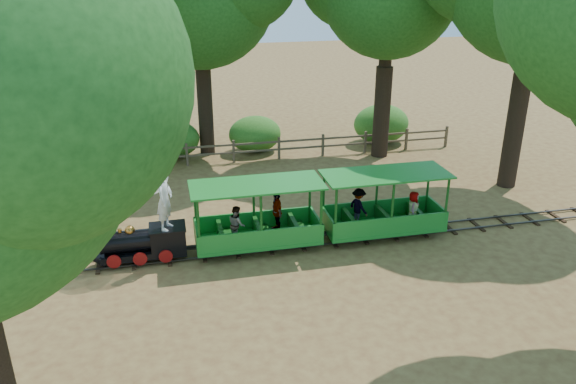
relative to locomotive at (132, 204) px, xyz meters
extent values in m
plane|color=olive|center=(4.89, -0.06, -1.81)|extent=(90.00, 90.00, 0.00)
cube|color=#3F3D3A|center=(4.89, -0.36, -1.73)|extent=(22.00, 0.05, 0.05)
cube|color=#3F3D3A|center=(4.89, 0.24, -1.73)|extent=(22.00, 0.05, 0.05)
cube|color=#382314|center=(4.89, -0.06, -1.78)|extent=(0.12, 1.00, 0.05)
cube|color=#382314|center=(-0.11, -0.06, -1.78)|extent=(0.12, 1.00, 0.05)
cube|color=#382314|center=(9.89, -0.06, -1.78)|extent=(0.12, 1.00, 0.05)
cube|color=black|center=(0.19, -0.06, -1.51)|extent=(2.42, 0.77, 0.20)
cylinder|color=black|center=(-0.20, -0.06, -1.10)|extent=(1.54, 0.62, 0.62)
cylinder|color=black|center=(-0.80, -0.06, -0.55)|extent=(0.18, 0.18, 0.48)
sphere|color=#C17D2E|center=(-0.14, -0.06, -0.77)|extent=(0.29, 0.29, 0.29)
cylinder|color=#C17D2E|center=(-0.42, -0.06, -0.75)|extent=(0.11, 0.11, 0.11)
cube|color=black|center=(0.90, -0.06, -1.11)|extent=(0.99, 0.77, 0.61)
cube|color=black|center=(0.90, -0.06, -0.78)|extent=(1.05, 0.84, 0.04)
cone|color=black|center=(-1.13, -0.06, -1.53)|extent=(0.50, 0.70, 0.70)
cylinder|color=#C17D2E|center=(-1.00, -0.06, -0.99)|extent=(0.11, 0.15, 0.15)
cylinder|color=maroon|center=(-0.64, -0.46, -1.51)|extent=(0.40, 0.07, 0.40)
cylinder|color=maroon|center=(-0.64, 0.34, -1.51)|extent=(0.40, 0.07, 0.40)
cylinder|color=maroon|center=(0.08, -0.46, -1.51)|extent=(0.40, 0.07, 0.40)
cylinder|color=maroon|center=(0.08, 0.34, -1.51)|extent=(0.40, 0.07, 0.40)
cylinder|color=maroon|center=(0.79, -0.46, -1.51)|extent=(0.40, 0.07, 0.40)
cylinder|color=maroon|center=(0.79, 0.34, -1.51)|extent=(0.40, 0.07, 0.40)
sphere|color=white|center=(-0.69, -0.01, 0.07)|extent=(0.99, 0.99, 0.99)
sphere|color=white|center=(-0.25, 0.04, 0.46)|extent=(1.32, 1.32, 1.32)
sphere|color=white|center=(0.52, 0.09, 0.79)|extent=(1.10, 1.10, 1.10)
imported|color=silver|center=(0.90, -0.18, 0.14)|extent=(0.65, 0.77, 1.80)
cube|color=#1C8028|center=(3.55, -0.06, -1.47)|extent=(3.73, 1.43, 0.11)
cube|color=#124E16|center=(3.55, -0.06, -1.60)|extent=(3.36, 0.55, 0.15)
cube|color=#1C8028|center=(3.55, -0.73, -1.14)|extent=(3.73, 0.07, 0.55)
cube|color=#1C8028|center=(3.55, 0.61, -1.14)|extent=(3.73, 0.07, 0.55)
cube|color=#1C8028|center=(3.55, -0.06, 0.29)|extent=(3.90, 1.59, 0.05)
cylinder|color=#124E16|center=(1.77, -0.71, -0.59)|extent=(0.08, 0.08, 1.76)
cylinder|color=#124E16|center=(1.77, 0.59, -0.59)|extent=(0.08, 0.08, 1.76)
cylinder|color=#124E16|center=(5.32, -0.71, -0.59)|extent=(0.08, 0.08, 1.76)
cylinder|color=#124E16|center=(5.32, 0.59, -0.59)|extent=(0.08, 0.08, 1.76)
cube|color=#124E16|center=(2.43, -0.06, -1.19)|extent=(0.13, 1.21, 0.44)
cube|color=#124E16|center=(3.55, -0.06, -1.19)|extent=(0.13, 1.21, 0.44)
cube|color=#124E16|center=(4.66, -0.06, -1.19)|extent=(0.13, 1.21, 0.44)
cylinder|color=black|center=(2.35, -0.43, -1.56)|extent=(0.31, 0.07, 0.31)
cylinder|color=black|center=(2.35, 0.31, -1.56)|extent=(0.31, 0.07, 0.31)
cylinder|color=black|center=(4.74, -0.43, -1.56)|extent=(0.31, 0.07, 0.31)
cylinder|color=black|center=(4.74, 0.31, -1.56)|extent=(0.31, 0.07, 0.31)
imported|color=gray|center=(2.90, -0.22, -0.84)|extent=(0.53, 0.63, 1.15)
imported|color=gray|center=(4.20, 0.28, -0.77)|extent=(0.38, 0.77, 1.28)
cube|color=#1C8028|center=(7.55, -0.06, -1.47)|extent=(3.73, 1.43, 0.11)
cube|color=#124E16|center=(7.55, -0.06, -1.60)|extent=(3.36, 0.55, 0.15)
cube|color=#1C8028|center=(7.55, -0.73, -1.14)|extent=(3.73, 0.07, 0.55)
cube|color=#1C8028|center=(7.55, 0.61, -1.14)|extent=(3.73, 0.07, 0.55)
cube|color=#1C8028|center=(7.55, -0.06, 0.29)|extent=(3.90, 1.59, 0.05)
cylinder|color=#124E16|center=(5.78, -0.71, -0.59)|extent=(0.08, 0.08, 1.76)
cylinder|color=#124E16|center=(5.78, 0.59, -0.59)|extent=(0.08, 0.08, 1.76)
cylinder|color=#124E16|center=(9.33, -0.71, -0.59)|extent=(0.08, 0.08, 1.76)
cylinder|color=#124E16|center=(9.33, 0.59, -0.59)|extent=(0.08, 0.08, 1.76)
cube|color=#124E16|center=(6.43, -0.06, -1.19)|extent=(0.13, 1.21, 0.44)
cube|color=#124E16|center=(7.55, -0.06, -1.19)|extent=(0.13, 1.21, 0.44)
cube|color=#124E16|center=(8.67, -0.06, -1.19)|extent=(0.13, 1.21, 0.44)
cylinder|color=black|center=(6.36, -0.43, -1.56)|extent=(0.31, 0.07, 0.31)
cylinder|color=black|center=(6.36, 0.31, -1.56)|extent=(0.31, 0.07, 0.31)
cylinder|color=black|center=(8.75, -0.43, -1.56)|extent=(0.31, 0.07, 0.31)
cylinder|color=black|center=(8.75, 0.31, -1.56)|extent=(0.31, 0.07, 0.31)
imported|color=gray|center=(6.81, 0.20, -0.82)|extent=(0.68, 0.87, 1.18)
imported|color=gray|center=(8.43, -0.30, -0.85)|extent=(0.58, 0.66, 1.13)
cylinder|color=#2D2116|center=(-3.61, 5.94, 0.27)|extent=(0.70, 0.70, 4.17)
cylinder|color=#2D2116|center=(-3.61, 5.94, 3.55)|extent=(0.52, 0.53, 2.38)
cylinder|color=#2D2116|center=(2.89, 9.44, 0.12)|extent=(0.66, 0.66, 3.85)
cylinder|color=#2D2116|center=(2.89, 9.44, 3.14)|extent=(0.50, 0.50, 2.20)
cylinder|color=#2D2116|center=(10.39, 7.44, 0.17)|extent=(0.72, 0.72, 3.97)
cylinder|color=#2D2116|center=(10.39, 7.44, 3.29)|extent=(0.54, 0.54, 2.27)
cylinder|color=#2D2116|center=(13.89, 2.94, 0.37)|extent=(0.68, 0.68, 4.36)
cylinder|color=#2D2116|center=(13.89, 2.94, 3.80)|extent=(0.51, 0.51, 2.49)
sphere|color=#194A17|center=(-0.65, -7.43, 4.96)|extent=(4.37, 4.37, 4.37)
cube|color=brown|center=(-4.11, 7.94, -1.31)|extent=(0.10, 0.10, 1.00)
cube|color=brown|center=(-2.11, 7.94, -1.31)|extent=(0.10, 0.10, 1.00)
cube|color=brown|center=(-0.11, 7.94, -1.31)|extent=(0.10, 0.10, 1.00)
cube|color=brown|center=(1.89, 7.94, -1.31)|extent=(0.10, 0.10, 1.00)
cube|color=brown|center=(3.89, 7.94, -1.31)|extent=(0.10, 0.10, 1.00)
cube|color=brown|center=(5.89, 7.94, -1.31)|extent=(0.10, 0.10, 1.00)
cube|color=brown|center=(7.89, 7.94, -1.31)|extent=(0.10, 0.10, 1.00)
cube|color=brown|center=(9.89, 7.94, -1.31)|extent=(0.10, 0.10, 1.00)
cube|color=brown|center=(11.89, 7.94, -1.31)|extent=(0.10, 0.10, 1.00)
cube|color=brown|center=(13.89, 7.94, -1.31)|extent=(0.10, 0.10, 1.00)
cube|color=brown|center=(4.89, 7.94, -1.01)|extent=(18.00, 0.06, 0.08)
cube|color=brown|center=(4.89, 7.94, -1.36)|extent=(18.00, 0.06, 0.08)
ellipsoid|color=#2D6B1E|center=(1.36, 9.24, -0.98)|extent=(2.38, 1.83, 1.65)
ellipsoid|color=#2D6B1E|center=(0.26, 9.24, -0.69)|extent=(3.22, 2.48, 2.23)
ellipsoid|color=#2D6B1E|center=(5.05, 9.24, -0.98)|extent=(2.39, 1.83, 1.65)
ellipsoid|color=#2D6B1E|center=(11.15, 9.24, -0.89)|extent=(2.66, 2.05, 1.84)
camera|label=1|loc=(1.08, -15.01, 6.36)|focal=35.00mm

